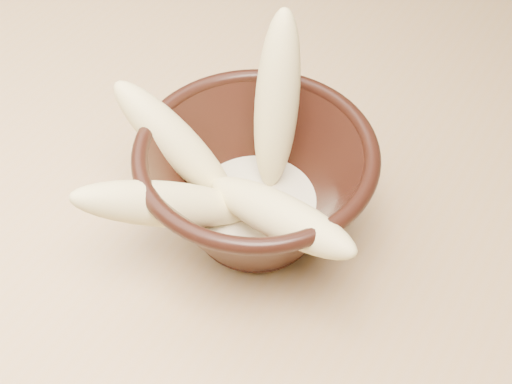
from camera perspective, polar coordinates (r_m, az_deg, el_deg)
table at (r=0.74m, az=7.39°, el=-0.54°), size 1.20×0.80×0.75m
bowl at (r=0.56m, az=-0.00°, el=0.58°), size 0.19×0.19×0.10m
milk_puddle at (r=0.58m, az=-0.00°, el=-1.05°), size 0.11×0.11×0.01m
banana_upright at (r=0.56m, az=1.68°, el=7.20°), size 0.06×0.09×0.15m
banana_left at (r=0.57m, az=-6.52°, el=3.97°), size 0.12×0.04×0.11m
banana_across at (r=0.52m, az=1.79°, el=-1.88°), size 0.15×0.07×0.07m
banana_front at (r=0.53m, az=-7.02°, el=-0.99°), size 0.12×0.14×0.10m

